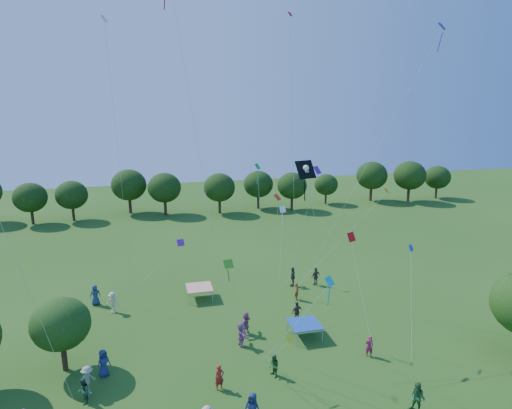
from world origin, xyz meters
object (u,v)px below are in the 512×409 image
(tent_blue, at_px, (305,324))
(near_tree_north, at_px, (61,324))
(pirate_kite, at_px, (307,173))
(tent_red_stripe, at_px, (199,288))
(red_high_kite, at_px, (179,36))

(tent_blue, bearing_deg, near_tree_north, -179.41)
(tent_blue, xyz_separation_m, pirate_kite, (-1.55, -3.73, 11.91))
(near_tree_north, bearing_deg, tent_red_stripe, 41.11)
(near_tree_north, relative_size, tent_blue, 2.26)
(near_tree_north, bearing_deg, red_high_kite, 0.73)
(tent_red_stripe, bearing_deg, red_high_kite, -101.19)
(tent_red_stripe, distance_m, red_high_kite, 21.56)
(tent_red_stripe, bearing_deg, near_tree_north, -138.89)
(near_tree_north, distance_m, tent_blue, 16.67)
(tent_blue, relative_size, pirate_kite, 0.18)
(pirate_kite, bearing_deg, tent_red_stripe, 113.17)
(near_tree_north, height_order, pirate_kite, pirate_kite)
(red_high_kite, bearing_deg, near_tree_north, -179.27)
(tent_red_stripe, height_order, tent_blue, same)
(tent_red_stripe, distance_m, tent_blue, 10.74)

